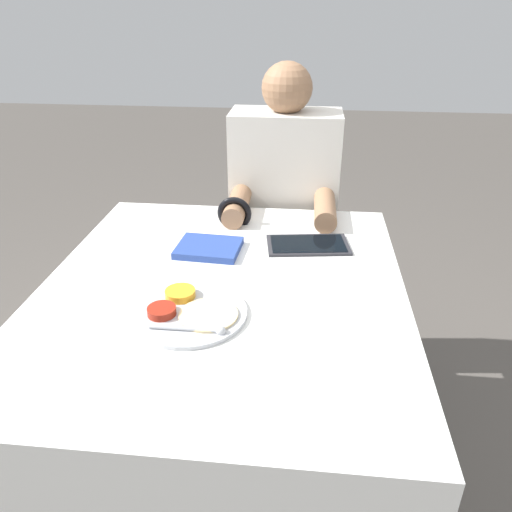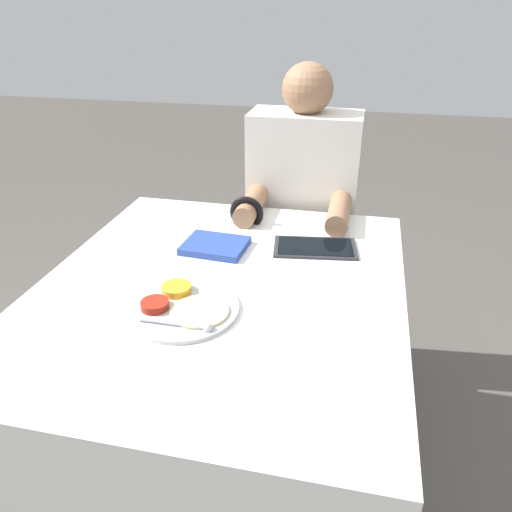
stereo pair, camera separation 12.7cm
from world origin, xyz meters
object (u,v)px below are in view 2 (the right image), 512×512
Objects in this scene: thali_tray at (182,307)px; tablet_device at (315,248)px; person_diner at (300,240)px; red_notebook at (215,246)px.

thali_tray is 1.04× the size of tablet_device.
person_diner reaches higher than tablet_device.
red_notebook is 0.15× the size of person_diner.
red_notebook is (-0.02, 0.32, -0.00)m from thali_tray.
person_diner is (0.17, 0.79, -0.18)m from thali_tray.
thali_tray is at bearing -102.30° from person_diner.
tablet_device is at bearing -77.26° from person_diner.
person_diner is (0.19, 0.47, -0.18)m from red_notebook.
person_diner reaches higher than red_notebook.
person_diner is at bearing 102.74° from tablet_device.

